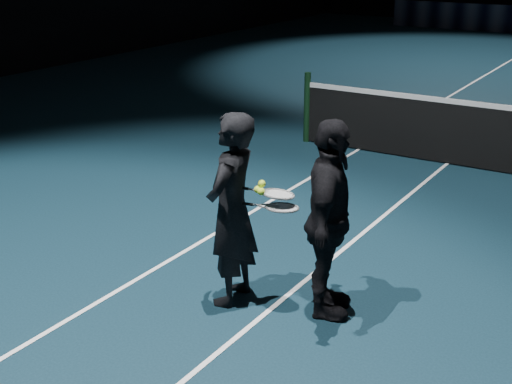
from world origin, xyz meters
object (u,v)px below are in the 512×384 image
player_a (232,210)px  player_b (329,220)px  racket_upper (278,194)px  racket_lower (282,208)px  tennis_balls (260,188)px

player_a → player_b: size_ratio=1.00×
player_b → racket_upper: size_ratio=2.54×
player_b → racket_lower: (-0.39, -0.11, 0.07)m
player_b → racket_upper: (-0.44, -0.08, 0.17)m
racket_upper → tennis_balls: (-0.13, -0.07, 0.05)m
racket_lower → racket_upper: (-0.06, 0.03, 0.10)m
player_a → tennis_balls: bearing=99.3°
player_a → racket_upper: 0.44m
player_a → player_b: bearing=98.1°
player_b → racket_upper: bearing=80.6°
racket_lower → tennis_balls: 0.25m
tennis_balls → player_b: bearing=14.9°
player_b → racket_lower: player_b is taller
player_b → racket_lower: size_ratio=2.54×
player_a → player_b: (0.82, 0.22, 0.00)m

